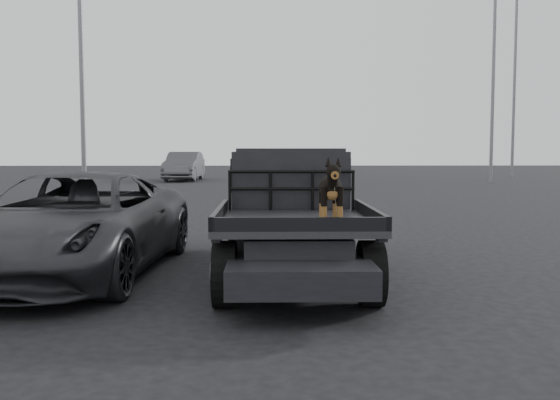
{
  "coord_description": "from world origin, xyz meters",
  "views": [
    {
      "loc": [
        -0.06,
        -7.3,
        1.79
      ],
      "look_at": [
        0.08,
        -0.67,
        1.25
      ],
      "focal_mm": 40.0,
      "sensor_mm": 36.0,
      "label": 1
    }
  ],
  "objects_px": {
    "floodlight_mid": "(494,40)",
    "distant_car_b": "(303,168)",
    "distant_car_a": "(184,166)",
    "floodlight_far": "(516,49)",
    "parked_suv": "(73,224)",
    "flatbed_ute": "(292,244)",
    "dog": "(331,193)"
  },
  "relations": [
    {
      "from": "flatbed_ute",
      "to": "distant_car_b",
      "type": "relative_size",
      "value": 1.15
    },
    {
      "from": "flatbed_ute",
      "to": "floodlight_far",
      "type": "bearing_deg",
      "value": 63.41
    },
    {
      "from": "flatbed_ute",
      "to": "dog",
      "type": "bearing_deg",
      "value": -76.0
    },
    {
      "from": "parked_suv",
      "to": "floodlight_mid",
      "type": "distance_m",
      "value": 29.04
    },
    {
      "from": "distant_car_b",
      "to": "distant_car_a",
      "type": "bearing_deg",
      "value": 167.68
    },
    {
      "from": "floodlight_mid",
      "to": "distant_car_a",
      "type": "bearing_deg",
      "value": 170.81
    },
    {
      "from": "distant_car_b",
      "to": "floodlight_far",
      "type": "bearing_deg",
      "value": -5.78
    },
    {
      "from": "distant_car_a",
      "to": "floodlight_mid",
      "type": "distance_m",
      "value": 18.15
    },
    {
      "from": "flatbed_ute",
      "to": "distant_car_b",
      "type": "height_order",
      "value": "distant_car_b"
    },
    {
      "from": "distant_car_b",
      "to": "floodlight_far",
      "type": "relative_size",
      "value": 0.32
    },
    {
      "from": "dog",
      "to": "floodlight_mid",
      "type": "height_order",
      "value": "floodlight_mid"
    },
    {
      "from": "floodlight_mid",
      "to": "flatbed_ute",
      "type": "bearing_deg",
      "value": -115.5
    },
    {
      "from": "floodlight_mid",
      "to": "floodlight_far",
      "type": "bearing_deg",
      "value": 58.75
    },
    {
      "from": "parked_suv",
      "to": "floodlight_mid",
      "type": "bearing_deg",
      "value": 62.35
    },
    {
      "from": "parked_suv",
      "to": "distant_car_a",
      "type": "bearing_deg",
      "value": 97.9
    },
    {
      "from": "floodlight_far",
      "to": "dog",
      "type": "bearing_deg",
      "value": -114.89
    },
    {
      "from": "flatbed_ute",
      "to": "dog",
      "type": "xyz_separation_m",
      "value": [
        0.38,
        -1.53,
        0.83
      ]
    },
    {
      "from": "dog",
      "to": "parked_suv",
      "type": "relative_size",
      "value": 0.14
    },
    {
      "from": "distant_car_a",
      "to": "floodlight_mid",
      "type": "relative_size",
      "value": 0.36
    },
    {
      "from": "dog",
      "to": "distant_car_a",
      "type": "relative_size",
      "value": 0.15
    },
    {
      "from": "dog",
      "to": "distant_car_b",
      "type": "distance_m",
      "value": 28.96
    },
    {
      "from": "parked_suv",
      "to": "floodlight_far",
      "type": "relative_size",
      "value": 0.36
    },
    {
      "from": "floodlight_mid",
      "to": "distant_car_b",
      "type": "bearing_deg",
      "value": 162.56
    },
    {
      "from": "dog",
      "to": "distant_car_b",
      "type": "height_order",
      "value": "dog"
    },
    {
      "from": "distant_car_b",
      "to": "floodlight_far",
      "type": "height_order",
      "value": "floodlight_far"
    },
    {
      "from": "flatbed_ute",
      "to": "distant_car_b",
      "type": "xyz_separation_m",
      "value": [
        1.73,
        27.4,
        0.22
      ]
    },
    {
      "from": "dog",
      "to": "distant_car_b",
      "type": "bearing_deg",
      "value": 87.34
    },
    {
      "from": "distant_car_a",
      "to": "floodlight_far",
      "type": "bearing_deg",
      "value": 9.65
    },
    {
      "from": "parked_suv",
      "to": "distant_car_b",
      "type": "xyz_separation_m",
      "value": [
        4.83,
        27.22,
        -0.05
      ]
    },
    {
      "from": "distant_car_a",
      "to": "floodlight_far",
      "type": "relative_size",
      "value": 0.34
    },
    {
      "from": "distant_car_a",
      "to": "floodlight_mid",
      "type": "bearing_deg",
      "value": -7.27
    },
    {
      "from": "parked_suv",
      "to": "floodlight_far",
      "type": "height_order",
      "value": "floodlight_far"
    }
  ]
}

